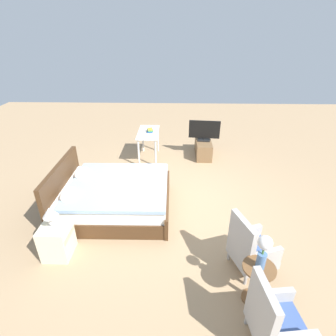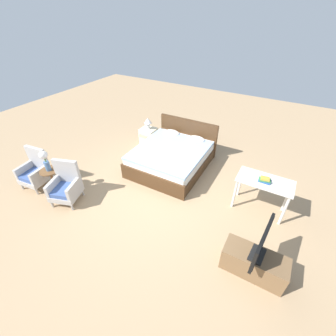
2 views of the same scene
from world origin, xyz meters
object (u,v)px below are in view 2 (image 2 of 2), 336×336
table_lamp (148,122)px  vanity_desk (264,185)px  tv_stand (253,263)px  armchair_by_window_right (66,186)px  nightstand (149,137)px  tv_flatscreen (262,244)px  bed (172,156)px  flower_vase (45,159)px  side_table (52,178)px  book_stack (265,180)px  armchair_by_window_left (35,171)px

table_lamp → vanity_desk: (3.44, -1.08, -0.12)m
tv_stand → vanity_desk: (-0.22, 1.47, 0.42)m
armchair_by_window_right → table_lamp: size_ratio=2.79×
nightstand → tv_flatscreen: (3.66, -2.54, 0.45)m
bed → tv_flatscreen: size_ratio=2.50×
armchair_by_window_right → vanity_desk: bearing=25.8°
armchair_by_window_right → nightstand: size_ratio=1.69×
tv_flatscreen → flower_vase: bearing=-176.7°
armchair_by_window_right → side_table: armchair_by_window_right is taller
vanity_desk → book_stack: bearing=-108.9°
vanity_desk → armchair_by_window_left: bearing=-159.4°
armchair_by_window_left → nightstand: bearing=66.5°
side_table → tv_flatscreen: size_ratio=0.72×
table_lamp → book_stack: (3.43, -1.13, 0.04)m
table_lamp → vanity_desk: 3.61m
nightstand → vanity_desk: size_ratio=0.52×
vanity_desk → side_table: bearing=-157.5°
bed → tv_flatscreen: bearing=-37.6°
side_table → nightstand: (0.70, 2.80, -0.09)m
armchair_by_window_right → table_lamp: armchair_by_window_right is taller
side_table → flower_vase: flower_vase is taller
flower_vase → book_stack: size_ratio=2.04×
bed → armchair_by_window_right: bearing=-121.3°
flower_vase → table_lamp: bearing=75.9°
armchair_by_window_right → book_stack: armchair_by_window_right is taller
nightstand → book_stack: (3.43, -1.13, 0.53)m
nightstand → vanity_desk: bearing=-17.4°
armchair_by_window_left → armchair_by_window_right: (1.03, -0.00, 0.00)m
flower_vase → vanity_desk: bearing=22.5°
armchair_by_window_right → side_table: bearing=175.2°
tv_flatscreen → bed: bearing=142.4°
vanity_desk → nightstand: bearing=162.6°
tv_flatscreen → book_stack: 1.44m
flower_vase → tv_stand: 4.42m
armchair_by_window_left → vanity_desk: 5.00m
flower_vase → book_stack: (4.13, 1.67, -0.08)m
side_table → vanity_desk: size_ratio=0.56×
side_table → flower_vase: bearing=14.0°
side_table → table_lamp: bearing=75.9°
tv_stand → table_lamp: bearing=145.2°
nightstand → vanity_desk: (3.44, -1.08, 0.37)m
bed → book_stack: bearing=-12.9°
nightstand → table_lamp: bearing=90.0°
tv_stand → tv_flatscreen: tv_flatscreen is taller
armchair_by_window_left → tv_flatscreen: 4.92m
side_table → book_stack: book_stack is taller
bed → side_table: size_ratio=3.49×
table_lamp → flower_vase: bearing=-104.1°
table_lamp → tv_stand: table_lamp is taller
table_lamp → tv_flatscreen: (3.66, -2.54, -0.04)m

